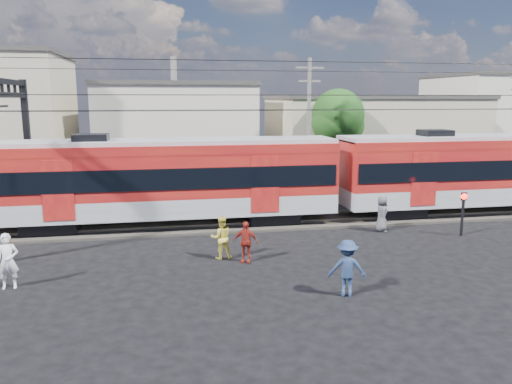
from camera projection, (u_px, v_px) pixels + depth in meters
ground at (260, 284)px, 16.51m from camera, size 120.00×120.00×0.00m
track_bed at (229, 223)px, 24.24m from camera, size 70.00×3.40×0.12m
rail_near at (231, 225)px, 23.49m from camera, size 70.00×0.12×0.12m
rail_far at (227, 217)px, 24.94m from camera, size 70.00×0.12×0.12m
commuter_train at (169, 178)px, 23.31m from camera, size 50.30×3.08×4.17m
catenary at (31, 120)px, 21.76m from camera, size 70.00×9.30×7.52m
building_midwest at (175, 127)px, 41.58m from camera, size 12.24×12.24×7.30m
building_mideast at (370, 134)px, 41.62m from camera, size 16.32×10.20×6.30m
building_east at (491, 118)px, 47.79m from camera, size 10.20×10.20×8.30m
utility_pole_mid at (309, 123)px, 31.24m from camera, size 1.80×0.24×8.50m
tree_near at (340, 119)px, 34.77m from camera, size 3.82×3.64×6.72m
pedestrian_a at (8, 261)px, 15.98m from camera, size 0.71×0.50×1.82m
pedestrian_b at (221, 237)px, 18.98m from camera, size 0.86×0.69×1.66m
pedestrian_c at (347, 268)px, 15.37m from camera, size 1.29×0.94×1.79m
pedestrian_d at (245, 242)px, 18.56m from camera, size 1.00×0.71×1.58m
pedestrian_e at (382, 214)px, 22.88m from camera, size 0.66×0.89×1.67m
crossing_signal at (463, 206)px, 22.02m from camera, size 0.29×0.29×1.98m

